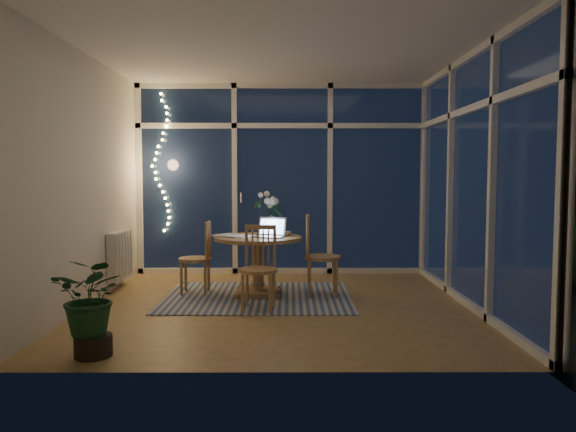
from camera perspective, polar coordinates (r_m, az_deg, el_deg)
The scene contains 25 objects.
floor at distance 5.92m, azimuth -0.70°, elevation -9.05°, with size 4.00×4.00×0.00m, color olive.
ceiling at distance 5.90m, azimuth -0.73°, elevation 16.35°, with size 4.00×4.00×0.00m, color silver.
wall_back at distance 7.77m, azimuth -0.58°, elevation 3.76°, with size 4.00×0.04×2.60m, color silver.
wall_front at distance 3.77m, azimuth -1.00°, elevation 3.34°, with size 4.00×0.04×2.60m, color silver.
wall_left at distance 6.12m, azimuth -19.81°, elevation 3.41°, with size 0.04×4.00×2.60m, color silver.
wall_right at distance 6.09m, azimuth 18.50°, elevation 3.44°, with size 0.04×4.00×2.60m, color silver.
window_wall_back at distance 7.73m, azimuth -0.58°, elevation 3.76°, with size 4.00×0.10×2.60m, color white.
window_wall_right at distance 6.07m, azimuth 18.14°, elevation 3.44°, with size 0.10×4.00×2.60m, color white.
radiator at distance 7.02m, azimuth -16.70°, elevation -3.82°, with size 0.10×0.70×0.58m, color silver.
fairy_lights at distance 7.84m, azimuth -12.79°, elevation 5.30°, with size 0.24×0.10×1.85m, color #FAD364, non-canonical shape.
garden_patio at distance 10.87m, azimuth 2.18°, elevation -3.32°, with size 12.00×6.00×0.10m, color black.
garden_fence at distance 11.28m, azimuth -0.45°, elevation 1.85°, with size 11.00×0.08×1.80m, color #331D12.
neighbour_roof at distance 14.30m, azimuth 0.82°, elevation 7.54°, with size 7.00×3.00×2.20m, color #34373F.
garden_shrubs at distance 9.25m, azimuth -5.47°, elevation -1.47°, with size 0.90×0.90×0.90m, color black.
rug at distance 6.30m, azimuth -3.10°, elevation -8.20°, with size 2.07×1.65×0.01m, color #BEB49A.
dining_table at distance 6.34m, azimuth -3.07°, elevation -5.10°, with size 0.98×0.98×0.67m, color #956243.
chair_left at distance 6.48m, azimuth -9.42°, elevation -4.17°, with size 0.39×0.39×0.84m, color #956243.
chair_right at distance 6.27m, azimuth 3.51°, elevation -4.01°, with size 0.43×0.43×0.93m, color #956243.
chair_front at distance 5.61m, azimuth -3.03°, elevation -5.31°, with size 0.40×0.40×0.86m, color #956243.
laptop at distance 6.19m, azimuth -1.99°, elevation -1.09°, with size 0.32×0.28×0.24m, color #B8B8BD, non-canonical shape.
flower_vase at distance 6.58m, azimuth -1.66°, elevation -0.89°, with size 0.20×0.20×0.21m, color white.
bowl at distance 6.43m, azimuth -0.39°, elevation -1.78°, with size 0.15×0.15×0.04m, color white.
newspapers at distance 6.39m, azimuth -5.57°, elevation -1.95°, with size 0.40×0.30×0.01m, color silver.
phone at distance 6.17m, azimuth -2.76°, elevation -2.17°, with size 0.12×0.06×0.01m, color black.
potted_plant at distance 4.47m, azimuth -19.27°, elevation -8.65°, with size 0.54×0.47×0.76m, color #174120.
Camera 1 is at (0.05, -5.77, 1.35)m, focal length 35.00 mm.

